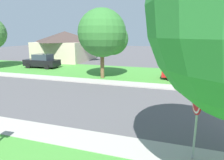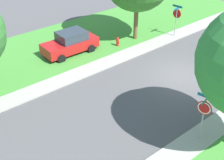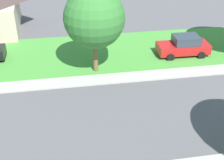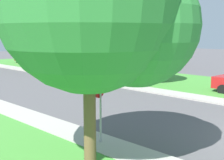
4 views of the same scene
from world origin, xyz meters
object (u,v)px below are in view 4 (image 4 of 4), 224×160
(car_black_kerbside_mid, at_px, (91,62))
(house_right_setback, at_px, (131,45))
(car_maroon_behind_trees, at_px, (31,57))
(tree_sidewalk_far, at_px, (33,25))
(tree_sidewalk_near, at_px, (144,30))
(stop_sign_far_corner, at_px, (100,92))
(tree_corner_large, at_px, (101,7))

(car_black_kerbside_mid, distance_m, house_right_setback, 7.57)
(car_maroon_behind_trees, xyz_separation_m, tree_sidewalk_far, (-2.60, -5.12, 3.89))
(car_maroon_behind_trees, height_order, tree_sidewalk_near, tree_sidewalk_near)
(stop_sign_far_corner, height_order, tree_sidewalk_far, tree_sidewalk_far)
(tree_sidewalk_far, distance_m, house_right_setback, 11.87)
(tree_sidewalk_near, relative_size, tree_sidewalk_far, 0.84)
(tree_sidewalk_near, bearing_deg, tree_corner_large, -145.62)
(car_maroon_behind_trees, bearing_deg, tree_corner_large, -116.91)
(stop_sign_far_corner, relative_size, car_maroon_behind_trees, 0.62)
(house_right_setback, bearing_deg, car_black_kerbside_mid, -172.21)
(tree_corner_large, bearing_deg, house_right_setback, 39.67)
(tree_sidewalk_near, distance_m, tree_corner_large, 14.71)
(car_maroon_behind_trees, distance_m, tree_sidewalk_far, 6.93)
(car_black_kerbside_mid, relative_size, tree_corner_large, 0.59)
(stop_sign_far_corner, xyz_separation_m, house_right_setback, (21.44, 17.44, 0.49))
(stop_sign_far_corner, bearing_deg, car_black_kerbside_mid, 49.39)
(house_right_setback, bearing_deg, stop_sign_far_corner, -140.88)
(car_black_kerbside_mid, bearing_deg, tree_sidewalk_near, -107.92)
(stop_sign_far_corner, height_order, car_black_kerbside_mid, stop_sign_far_corner)
(car_black_kerbside_mid, bearing_deg, car_maroon_behind_trees, 92.88)
(car_black_kerbside_mid, bearing_deg, tree_corner_large, -130.64)
(tree_sidewalk_far, xyz_separation_m, tree_corner_large, (-12.01, -23.66, -0.19))
(tree_sidewalk_near, distance_m, house_right_setback, 14.77)
(car_black_kerbside_mid, height_order, house_right_setback, house_right_setback)
(house_right_setback, bearing_deg, car_maroon_behind_trees, 128.05)
(stop_sign_far_corner, relative_size, tree_sidewalk_near, 0.43)
(tree_sidewalk_near, xyz_separation_m, tree_sidewalk_far, (-0.13, 15.36, 0.65))
(car_maroon_behind_trees, relative_size, tree_corner_large, 0.61)
(stop_sign_far_corner, height_order, tree_sidewalk_near, tree_sidewalk_near)
(tree_sidewalk_near, height_order, house_right_setback, tree_sidewalk_near)
(car_maroon_behind_trees, bearing_deg, tree_sidewalk_near, -96.88)
(car_maroon_behind_trees, relative_size, house_right_setback, 0.48)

